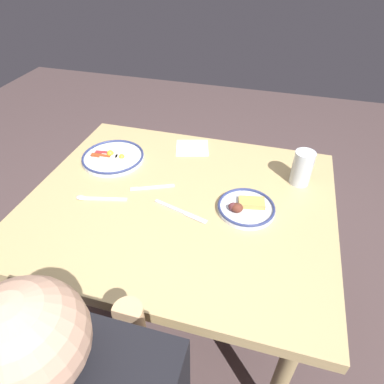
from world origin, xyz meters
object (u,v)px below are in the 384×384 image
at_px(butter_knife, 180,211).
at_px(fork_near, 152,187).
at_px(drinking_glass, 302,169).
at_px(tea_spoon, 94,198).
at_px(paper_napkin, 192,148).
at_px(plate_near_main, 245,207).
at_px(plate_center_pancakes, 113,157).

bearing_deg(butter_knife, fork_near, -34.64).
height_order(drinking_glass, tea_spoon, drinking_glass).
xyz_separation_m(paper_napkin, tea_spoon, (0.27, 0.46, 0.00)).
xyz_separation_m(drinking_glass, butter_knife, (0.42, 0.30, -0.06)).
distance_m(plate_near_main, fork_near, 0.38).
bearing_deg(drinking_glass, fork_near, 19.25).
relative_size(plate_near_main, paper_napkin, 1.43).
bearing_deg(plate_center_pancakes, tea_spoon, 100.64).
relative_size(drinking_glass, tea_spoon, 0.73).
height_order(butter_knife, tea_spoon, tea_spoon).
relative_size(plate_near_main, tea_spoon, 1.09).
bearing_deg(tea_spoon, plate_center_pancakes, -79.36).
bearing_deg(plate_center_pancakes, fork_near, 148.95).
bearing_deg(tea_spoon, paper_napkin, -120.10).
bearing_deg(paper_napkin, drinking_glass, 164.64).
height_order(plate_near_main, butter_knife, plate_near_main).
relative_size(plate_near_main, butter_knife, 0.97).
distance_m(drinking_glass, tea_spoon, 0.83).
distance_m(plate_near_main, plate_center_pancakes, 0.65).
relative_size(fork_near, butter_knife, 0.77).
height_order(plate_near_main, paper_napkin, plate_near_main).
bearing_deg(tea_spoon, plate_near_main, -170.87).
height_order(plate_near_main, fork_near, plate_near_main).
bearing_deg(tea_spoon, drinking_glass, -156.94).
distance_m(butter_knife, tea_spoon, 0.34).
bearing_deg(fork_near, butter_knife, 145.36).
relative_size(drinking_glass, paper_napkin, 0.96).
xyz_separation_m(fork_near, butter_knife, (-0.15, 0.10, -0.00)).
distance_m(paper_napkin, fork_near, 0.34).
relative_size(fork_near, tea_spoon, 0.86).
bearing_deg(drinking_glass, butter_knife, 35.93).
bearing_deg(paper_napkin, plate_center_pancakes, 30.63).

